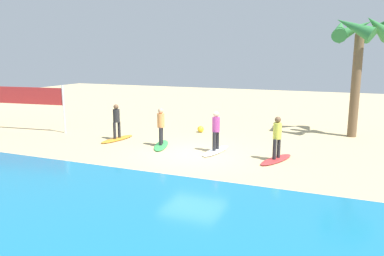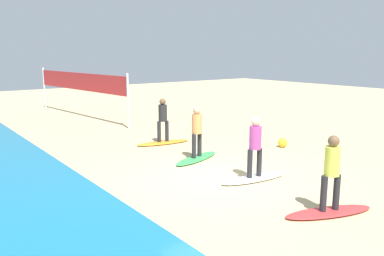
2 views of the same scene
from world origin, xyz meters
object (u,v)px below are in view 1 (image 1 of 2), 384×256
at_px(surfer_green, 161,124).
at_px(surfboard_orange, 117,139).
at_px(surfer_white, 216,128).
at_px(surfer_orange, 116,119).
at_px(beach_ball, 201,129).
at_px(surfboard_white, 216,151).
at_px(surfer_red, 277,134).
at_px(surfboard_red, 276,159).
at_px(palm_tree, 360,39).
at_px(surfboard_green, 161,145).

xyz_separation_m(surfer_green, surfboard_orange, (2.55, -0.34, -0.99)).
height_order(surfer_white, surfer_orange, same).
height_order(surfer_green, beach_ball, surfer_green).
distance_m(surfboard_white, surfer_orange, 5.25).
bearing_deg(surfer_red, surfer_green, -4.24).
bearing_deg(surfer_orange, surfer_red, 174.62).
bearing_deg(surfboard_red, surfboard_orange, -75.93).
relative_size(surfboard_orange, palm_tree, 0.35).
bearing_deg(beach_ball, surfer_green, 81.66).
bearing_deg(palm_tree, beach_ball, 14.68).
bearing_deg(surfboard_white, surfboard_orange, -86.45).
relative_size(surfer_red, surfboard_green, 0.78).
bearing_deg(surfboard_green, surfboard_white, 71.09).
xyz_separation_m(surfer_green, surfer_orange, (2.55, -0.34, 0.00)).
bearing_deg(surfboard_white, surfer_white, 0.00).
xyz_separation_m(surfboard_red, surfboard_orange, (7.75, -0.73, 0.00)).
bearing_deg(surfboard_green, surfer_white, 71.09).
distance_m(surfboard_green, surfer_green, 0.99).
distance_m(surfboard_red, surfer_green, 5.30).
xyz_separation_m(surfer_white, surfer_orange, (5.14, -0.35, 0.00)).
distance_m(surfboard_red, surfboard_orange, 7.78).
bearing_deg(surfer_red, surfer_orange, -5.38).
height_order(surfer_red, surfboard_orange, surfer_red).
distance_m(surfer_green, beach_ball, 3.70).
bearing_deg(palm_tree, surfboard_green, 34.77).
distance_m(surfer_white, surfer_orange, 5.15).
height_order(surfboard_red, beach_ball, beach_ball).
xyz_separation_m(surfer_red, surfboard_white, (2.61, -0.38, -0.99)).
xyz_separation_m(surfboard_white, beach_ball, (2.06, -3.56, 0.13)).
xyz_separation_m(surfer_red, surfboard_orange, (7.75, -0.73, -0.99)).
bearing_deg(surfer_red, surfboard_green, -4.24).
bearing_deg(surfer_orange, beach_ball, -133.77).
bearing_deg(surfboard_orange, surfboard_green, 91.21).
bearing_deg(palm_tree, surfer_green, 34.77).
bearing_deg(surfer_orange, surfer_green, 172.31).
height_order(surfer_red, surfboard_white, surfer_red).
height_order(surfer_red, surfer_white, same).
height_order(surfer_white, surfer_green, same).
relative_size(surfer_red, surfer_orange, 1.00).
bearing_deg(surfer_white, surfboard_orange, -3.91).
distance_m(surfboard_orange, beach_ball, 4.45).
relative_size(surfboard_white, surfer_orange, 1.28).
height_order(surfer_red, surfer_orange, same).
height_order(surfboard_red, surfer_green, surfer_green).
xyz_separation_m(surfboard_white, surfer_white, (0.00, 0.00, 0.99)).
bearing_deg(surfer_green, surfer_red, 175.76).
bearing_deg(surfer_orange, surfboard_white, 176.09).
distance_m(surfer_red, surfboard_orange, 7.84).
bearing_deg(surfer_red, surfboard_orange, -5.38).
bearing_deg(surfer_green, surfer_white, 179.85).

